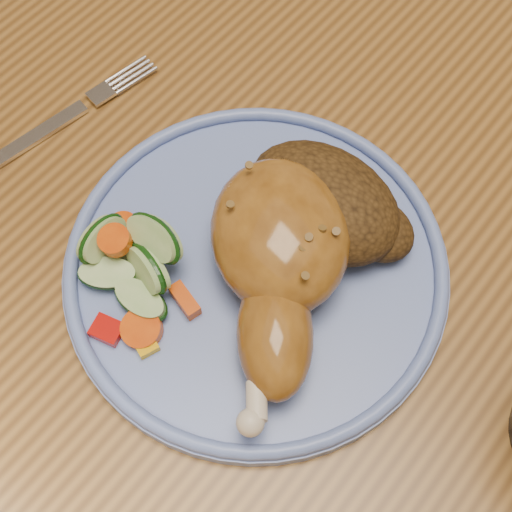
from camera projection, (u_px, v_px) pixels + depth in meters
The scene contains 8 objects.
ground at pixel (305, 430), 1.20m from camera, with size 4.00×4.00×0.00m, color brown.
dining_table at pixel (354, 257), 0.60m from camera, with size 0.90×1.40×0.75m.
plate at pixel (256, 269), 0.50m from camera, with size 0.27×0.27×0.01m, color #5E74B9.
plate_rim at pixel (256, 262), 0.49m from camera, with size 0.27×0.27×0.01m, color #5E74B9.
chicken_leg at pixel (279, 258), 0.46m from camera, with size 0.16×0.19×0.06m.
rice_pilaf at pixel (327, 205), 0.49m from camera, with size 0.12×0.08×0.05m.
vegetable_pile at pixel (134, 262), 0.48m from camera, with size 0.10×0.10×0.05m.
fork at pixel (54, 124), 0.56m from camera, with size 0.04×0.15×0.00m.
Camera 1 is at (0.10, -0.26, 1.21)m, focal length 50.00 mm.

